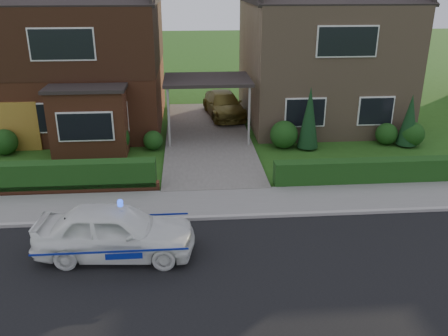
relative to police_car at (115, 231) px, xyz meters
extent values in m
plane|color=#235115|center=(2.88, -1.28, -0.70)|extent=(120.00, 120.00, 0.00)
cube|color=black|center=(2.88, -1.28, -0.70)|extent=(60.00, 6.00, 0.02)
cube|color=#9E9993|center=(2.88, 1.77, -0.64)|extent=(60.00, 0.16, 0.12)
cube|color=slate|center=(2.88, 2.82, -0.65)|extent=(60.00, 2.00, 0.10)
cube|color=#666059|center=(2.88, 9.72, -0.64)|extent=(3.80, 12.00, 0.12)
cube|color=brown|center=(-2.92, 12.72, 2.20)|extent=(7.20, 8.00, 5.80)
cube|color=white|center=(-4.50, 8.70, 0.70)|extent=(1.80, 0.08, 1.30)
cube|color=white|center=(-1.33, 8.70, 0.70)|extent=(1.60, 0.08, 1.30)
cube|color=white|center=(-2.92, 8.70, 3.70)|extent=(2.60, 0.08, 1.30)
cube|color=black|center=(-2.92, 12.72, 3.65)|extent=(7.26, 8.06, 2.90)
cube|color=brown|center=(-2.05, 8.02, 0.65)|extent=(3.00, 1.40, 2.70)
cube|color=black|center=(-2.05, 8.02, 2.07)|extent=(3.20, 1.60, 0.14)
cube|color=#917559|center=(8.68, 12.72, 2.20)|extent=(7.20, 8.00, 5.80)
cube|color=white|center=(7.10, 8.70, 0.70)|extent=(1.80, 0.08, 1.30)
cube|color=white|center=(10.27, 8.70, 0.70)|extent=(1.60, 0.08, 1.30)
cube|color=white|center=(8.68, 8.70, 3.70)|extent=(2.60, 0.08, 1.30)
cube|color=black|center=(2.88, 9.72, 2.00)|extent=(3.80, 3.00, 0.14)
cylinder|color=gray|center=(1.18, 8.32, 0.65)|extent=(0.10, 0.10, 2.70)
cylinder|color=gray|center=(4.58, 8.32, 0.65)|extent=(0.10, 0.10, 2.70)
cube|color=olive|center=(-5.37, 8.68, 0.35)|extent=(2.20, 0.10, 2.10)
cube|color=brown|center=(-2.92, 4.02, -0.52)|extent=(7.70, 0.25, 0.36)
cube|color=#123510|center=(-2.92, 4.17, -0.70)|extent=(7.50, 0.55, 0.90)
cube|color=#123510|center=(8.68, 4.07, -0.70)|extent=(7.50, 0.55, 0.80)
sphere|color=#123510|center=(-5.62, 8.22, -0.16)|extent=(1.08, 1.08, 1.08)
sphere|color=#123510|center=(-1.12, 8.02, -0.04)|extent=(1.32, 1.32, 1.32)
sphere|color=#123510|center=(0.48, 8.32, -0.28)|extent=(0.84, 0.84, 0.84)
sphere|color=#123510|center=(6.08, 8.12, -0.10)|extent=(1.20, 1.20, 1.20)
sphere|color=#123510|center=(10.68, 8.22, -0.22)|extent=(0.96, 0.96, 0.96)
sphere|color=#123510|center=(11.68, 7.92, -0.16)|extent=(1.08, 1.08, 1.08)
cone|color=black|center=(7.08, 7.92, 0.60)|extent=(0.90, 0.90, 2.60)
cone|color=black|center=(11.48, 7.92, 0.40)|extent=(0.90, 0.90, 2.20)
imported|color=white|center=(0.00, 0.00, 0.00)|extent=(2.00, 4.25, 1.41)
sphere|color=#193FF2|center=(0.21, 0.00, 0.78)|extent=(0.17, 0.17, 0.17)
cube|color=navy|center=(0.00, -0.84, -0.06)|extent=(3.80, 0.02, 0.05)
cube|color=navy|center=(0.00, 0.84, -0.06)|extent=(3.80, 0.01, 0.05)
ellipsoid|color=black|center=(-1.15, -0.10, 0.28)|extent=(0.22, 0.17, 0.21)
sphere|color=white|center=(-1.14, -0.16, 0.27)|extent=(0.11, 0.11, 0.11)
sphere|color=black|center=(-1.13, -0.12, 0.42)|extent=(0.13, 0.13, 0.13)
cone|color=black|center=(-1.18, -0.11, 0.48)|extent=(0.04, 0.04, 0.05)
cone|color=black|center=(-1.09, -0.11, 0.48)|extent=(0.04, 0.04, 0.05)
imported|color=brown|center=(3.88, 13.04, 0.03)|extent=(2.25, 4.39, 1.22)
imported|color=gray|center=(-1.17, 4.72, -0.34)|extent=(0.44, 0.34, 0.73)
imported|color=gray|center=(-1.06, 4.72, -0.32)|extent=(0.47, 0.47, 0.78)
camera|label=1|loc=(1.96, -11.02, 6.11)|focal=38.00mm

